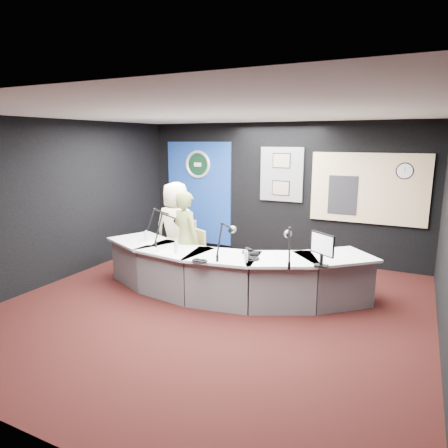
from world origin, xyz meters
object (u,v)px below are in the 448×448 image
at_px(broadcast_desk, 226,272).
at_px(armchair_right, 187,261).
at_px(person_man, 176,228).
at_px(person_woman, 186,239).
at_px(armchair_left, 177,249).

bearing_deg(broadcast_desk, armchair_right, 173.65).
height_order(person_man, person_woman, person_man).
distance_m(broadcast_desk, person_woman, 0.90).
distance_m(broadcast_desk, armchair_right, 0.79).
xyz_separation_m(armchair_left, armchair_right, (0.50, -0.46, -0.04)).
distance_m(broadcast_desk, person_man, 1.47).
distance_m(armchair_left, person_woman, 0.76).
height_order(armchair_left, person_man, person_man).
bearing_deg(armchair_right, person_man, 163.08).
bearing_deg(armchair_right, broadcast_desk, 19.65).
bearing_deg(person_man, person_woman, 131.55).
relative_size(armchair_left, armchair_right, 1.10).
distance_m(armchair_right, person_man, 0.80).
xyz_separation_m(person_man, person_woman, (0.50, -0.46, -0.04)).
xyz_separation_m(armchair_left, person_man, (0.00, 0.00, 0.39)).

